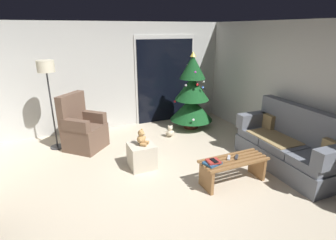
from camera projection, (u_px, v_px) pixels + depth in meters
ground_plane at (163, 189)px, 4.09m from camera, size 7.00×7.00×0.00m
wall_back at (113, 77)px, 6.32m from camera, size 5.72×0.12×2.50m
wall_right at (308, 93)px, 4.76m from camera, size 0.12×6.00×2.50m
patio_door_frame at (165, 79)px, 6.81m from camera, size 1.60×0.02×2.20m
patio_door_glass at (166, 81)px, 6.81m from camera, size 1.50×0.02×2.10m
couch at (290, 146)px, 4.63m from camera, size 0.84×1.96×1.08m
coffee_table at (233, 167)px, 4.18m from camera, size 1.10×0.40×0.42m
remote_silver at (229, 158)px, 4.15m from camera, size 0.13×0.15×0.02m
remote_graphite at (237, 157)px, 4.17m from camera, size 0.14×0.14×0.02m
book_stack at (213, 162)px, 3.97m from camera, size 0.28×0.24×0.06m
cell_phone at (214, 160)px, 3.94m from camera, size 0.07×0.15×0.01m
christmas_tree at (192, 95)px, 6.34m from camera, size 1.03×1.03×1.85m
armchair at (83, 130)px, 5.36m from camera, size 0.97×0.97×1.13m
floor_lamp at (47, 75)px, 5.02m from camera, size 0.32×0.32×1.78m
ottoman at (142, 156)px, 4.67m from camera, size 0.44×0.44×0.43m
teddy_bear_honey at (142, 138)px, 4.56m from camera, size 0.22×0.21×0.29m
teddy_bear_cream_by_tree at (170, 132)px, 6.01m from camera, size 0.20×0.20×0.29m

